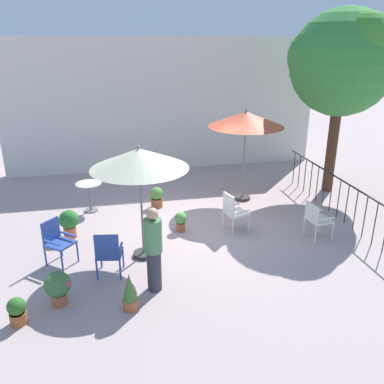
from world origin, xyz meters
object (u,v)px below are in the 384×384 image
(potted_plant_0, at_px, (17,311))
(potted_plant_5, at_px, (157,197))
(patio_chair_2, at_px, (316,218))
(patio_chair_3, at_px, (108,252))
(potted_plant_3, at_px, (69,222))
(patio_umbrella_0, at_px, (246,120))
(patio_umbrella_1, at_px, (139,160))
(patio_chair_0, at_px, (57,239))
(potted_plant_1, at_px, (181,221))
(potted_plant_2, at_px, (58,286))
(patio_chair_1, at_px, (233,210))
(potted_plant_4, at_px, (130,292))
(shade_tree, at_px, (344,63))
(standing_person, at_px, (154,249))
(cafe_table_0, at_px, (89,192))

(potted_plant_0, relative_size, potted_plant_5, 0.85)
(patio_chair_2, bearing_deg, patio_chair_3, -171.76)
(potted_plant_3, bearing_deg, patio_umbrella_0, 17.76)
(patio_umbrella_1, xyz_separation_m, patio_chair_2, (3.90, 0.02, -1.59))
(patio_chair_0, bearing_deg, patio_umbrella_0, 28.47)
(potted_plant_1, distance_m, potted_plant_5, 1.61)
(potted_plant_0, height_order, potted_plant_2, potted_plant_2)
(patio_chair_1, distance_m, patio_chair_3, 3.19)
(patio_chair_2, bearing_deg, patio_umbrella_0, 108.10)
(potted_plant_0, relative_size, potted_plant_1, 1.00)
(potted_plant_5, bearing_deg, potted_plant_4, -102.66)
(shade_tree, xyz_separation_m, patio_umbrella_0, (-2.77, -0.22, -1.41))
(standing_person, bearing_deg, potted_plant_0, -166.99)
(potted_plant_3, bearing_deg, potted_plant_2, -89.90)
(patio_umbrella_0, xyz_separation_m, potted_plant_1, (-2.07, -1.65, -1.99))
(patio_chair_2, bearing_deg, patio_chair_1, 157.38)
(patio_chair_2, xyz_separation_m, potted_plant_0, (-6.06, -1.79, -0.26))
(shade_tree, distance_m, patio_chair_1, 5.25)
(shade_tree, height_order, potted_plant_0, shade_tree)
(potted_plant_0, bearing_deg, potted_plant_4, 0.61)
(shade_tree, height_order, patio_umbrella_0, shade_tree)
(standing_person, bearing_deg, potted_plant_2, -175.89)
(patio_chair_2, bearing_deg, patio_chair_0, 179.42)
(patio_umbrella_0, height_order, potted_plant_5, patio_umbrella_0)
(patio_chair_0, distance_m, potted_plant_3, 1.12)
(potted_plant_2, bearing_deg, cafe_table_0, 84.18)
(cafe_table_0, xyz_separation_m, potted_plant_5, (1.74, -0.08, -0.25))
(cafe_table_0, distance_m, potted_plant_0, 4.54)
(cafe_table_0, xyz_separation_m, patio_chair_0, (-0.56, -2.58, -0.01))
(shade_tree, xyz_separation_m, potted_plant_2, (-7.37, -4.24, -3.31))
(potted_plant_1, bearing_deg, standing_person, -111.24)
(patio_chair_3, bearing_deg, shade_tree, 28.42)
(patio_chair_0, bearing_deg, shade_tree, 20.42)
(potted_plant_3, bearing_deg, patio_chair_1, -6.66)
(patio_chair_3, relative_size, potted_plant_4, 1.38)
(potted_plant_2, bearing_deg, shade_tree, 29.91)
(potted_plant_3, xyz_separation_m, potted_plant_5, (2.16, 1.39, -0.10))
(potted_plant_1, relative_size, standing_person, 0.29)
(potted_plant_0, height_order, potted_plant_1, same)
(patio_chair_3, distance_m, potted_plant_0, 1.86)
(shade_tree, bearing_deg, potted_plant_0, -149.77)
(standing_person, bearing_deg, potted_plant_1, 68.76)
(potted_plant_2, height_order, standing_person, standing_person)
(shade_tree, xyz_separation_m, patio_chair_1, (-3.64, -2.13, -3.12))
(patio_umbrella_1, xyz_separation_m, potted_plant_2, (-1.57, -1.37, -1.75))
(patio_chair_1, bearing_deg, patio_umbrella_0, 65.52)
(patio_chair_0, distance_m, potted_plant_2, 1.46)
(patio_umbrella_1, bearing_deg, cafe_table_0, 113.58)
(shade_tree, distance_m, cafe_table_0, 7.63)
(patio_chair_3, relative_size, potted_plant_1, 2.00)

